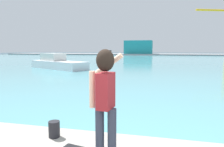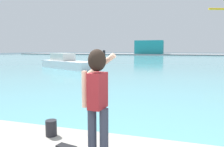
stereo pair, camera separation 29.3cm
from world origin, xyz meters
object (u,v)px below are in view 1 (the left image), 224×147
(harbor_bollard, at_px, (54,129))
(port_crane, at_px, (223,26))
(boat_moored, at_px, (57,63))
(person_photographer, at_px, (105,93))
(warehouse_left, at_px, (139,47))

(harbor_bollard, height_order, port_crane, port_crane)
(boat_moored, distance_m, port_crane, 71.87)
(harbor_bollard, xyz_separation_m, boat_moored, (-10.52, 19.70, -0.09))
(person_photographer, bearing_deg, boat_moored, 36.76)
(person_photographer, xyz_separation_m, boat_moored, (-11.72, 20.24, -1.00))
(harbor_bollard, bearing_deg, port_crane, 74.06)
(person_photographer, height_order, port_crane, port_crane)
(person_photographer, relative_size, harbor_bollard, 5.44)
(boat_moored, bearing_deg, person_photographer, -32.05)
(person_photographer, xyz_separation_m, port_crane, (22.28, 82.73, 9.24))
(port_crane, bearing_deg, person_photographer, -105.07)
(boat_moored, height_order, warehouse_left, warehouse_left)
(boat_moored, xyz_separation_m, port_crane, (34.00, 62.49, 10.24))
(person_photographer, relative_size, warehouse_left, 0.15)
(warehouse_left, distance_m, port_crane, 33.08)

